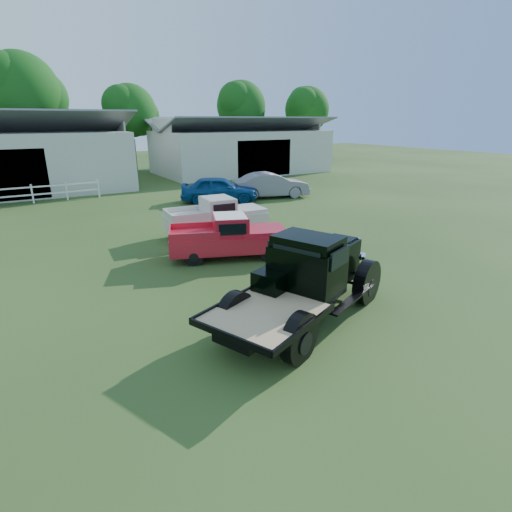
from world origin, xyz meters
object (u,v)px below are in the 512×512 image
misc_car_blue (219,189)px  misc_car_grey (271,185)px  white_pickup (216,217)px  vintage_flatbed (304,279)px  red_pickup (228,236)px

misc_car_blue → misc_car_grey: (3.71, -0.38, 0.01)m
misc_car_blue → white_pickup: bearing=180.0°
misc_car_grey → vintage_flatbed: bearing=166.0°
vintage_flatbed → white_pickup: 8.70m
white_pickup → misc_car_blue: 7.84m
vintage_flatbed → misc_car_blue: vintage_flatbed is taller
red_pickup → white_pickup: white_pickup is taller
white_pickup → misc_car_grey: size_ratio=0.93×
red_pickup → misc_car_blue: red_pickup is taller
vintage_flatbed → red_pickup: size_ratio=1.26×
vintage_flatbed → misc_car_blue: 16.37m
misc_car_grey → white_pickup: bearing=148.5°
red_pickup → misc_car_blue: (4.52, 9.98, -0.01)m
misc_car_blue → vintage_flatbed: bearing=-171.3°
misc_car_blue → misc_car_grey: 3.73m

